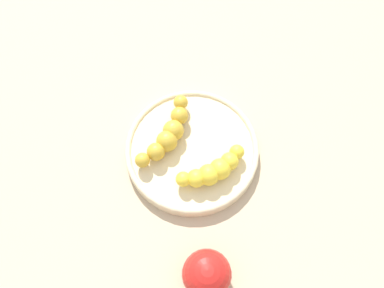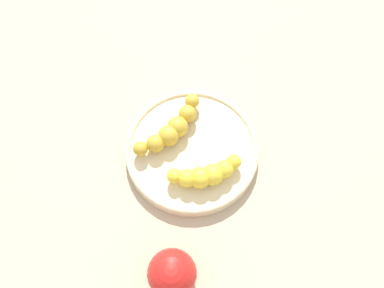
{
  "view_description": "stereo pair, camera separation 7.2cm",
  "coord_description": "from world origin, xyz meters",
  "px_view_note": "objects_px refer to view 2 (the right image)",
  "views": [
    {
      "loc": [
        0.23,
        0.19,
        0.7
      ],
      "look_at": [
        0.0,
        0.0,
        0.04
      ],
      "focal_mm": 41.91,
      "sensor_mm": 36.0,
      "label": 1
    },
    {
      "loc": [
        0.18,
        0.24,
        0.7
      ],
      "look_at": [
        0.0,
        0.0,
        0.04
      ],
      "focal_mm": 41.91,
      "sensor_mm": 36.0,
      "label": 2
    }
  ],
  "objects_px": {
    "banana_spotted": "(172,129)",
    "banana_yellow": "(206,174)",
    "apple_red": "(172,273)",
    "fruit_bowl": "(192,150)"
  },
  "relations": [
    {
      "from": "banana_spotted",
      "to": "banana_yellow",
      "type": "height_order",
      "value": "same"
    },
    {
      "from": "fruit_bowl",
      "to": "banana_spotted",
      "type": "xyz_separation_m",
      "value": [
        0.01,
        -0.04,
        0.02
      ]
    },
    {
      "from": "fruit_bowl",
      "to": "banana_spotted",
      "type": "height_order",
      "value": "banana_spotted"
    },
    {
      "from": "banana_spotted",
      "to": "banana_yellow",
      "type": "relative_size",
      "value": 1.26
    },
    {
      "from": "fruit_bowl",
      "to": "apple_red",
      "type": "distance_m",
      "value": 0.21
    },
    {
      "from": "apple_red",
      "to": "banana_spotted",
      "type": "bearing_deg",
      "value": -125.87
    },
    {
      "from": "fruit_bowl",
      "to": "banana_yellow",
      "type": "bearing_deg",
      "value": 76.08
    },
    {
      "from": "banana_yellow",
      "to": "banana_spotted",
      "type": "bearing_deg",
      "value": -159.75
    },
    {
      "from": "fruit_bowl",
      "to": "banana_yellow",
      "type": "height_order",
      "value": "banana_yellow"
    },
    {
      "from": "banana_yellow",
      "to": "apple_red",
      "type": "height_order",
      "value": "apple_red"
    }
  ]
}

